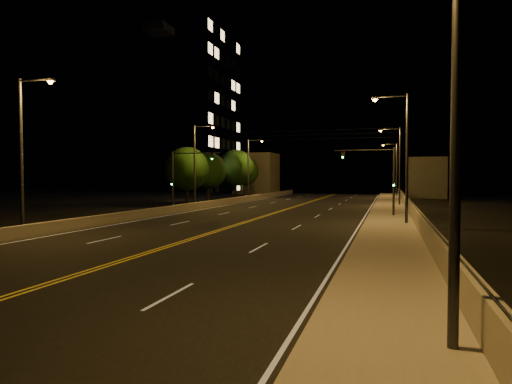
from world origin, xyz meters
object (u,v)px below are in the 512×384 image
(building_tower, at_px, (159,116))
(tree_0, at_px, (187,169))
(streetlight_5, at_px, (197,161))
(tree_3, at_px, (243,171))
(streetlight_0, at_px, (441,78))
(tree_2, at_px, (236,168))
(streetlight_1, at_px, (403,151))
(tree_1, at_px, (208,171))
(streetlight_2, at_px, (397,161))
(streetlight_3, at_px, (395,166))
(traffic_signal_left, at_px, (182,174))
(traffic_signal_right, at_px, (381,173))
(streetlight_6, at_px, (250,165))
(streetlight_4, at_px, (25,146))

(building_tower, bearing_deg, tree_0, -51.88)
(streetlight_5, relative_size, tree_3, 1.30)
(streetlight_0, bearing_deg, tree_2, 113.59)
(streetlight_1, xyz_separation_m, tree_1, (-25.41, 24.15, -0.94))
(streetlight_2, bearing_deg, tree_2, 153.37)
(streetlight_3, bearing_deg, streetlight_1, -90.00)
(streetlight_1, distance_m, traffic_signal_left, 21.31)
(streetlight_1, bearing_deg, traffic_signal_right, 103.81)
(tree_2, bearing_deg, streetlight_1, -53.69)
(traffic_signal_left, xyz_separation_m, tree_2, (-4.32, 27.29, 1.19))
(streetlight_6, xyz_separation_m, traffic_signal_left, (1.13, -24.92, -1.54))
(streetlight_6, distance_m, tree_0, 16.65)
(streetlight_4, xyz_separation_m, traffic_signal_left, (1.13, 17.76, -1.54))
(streetlight_3, bearing_deg, building_tower, -161.90)
(streetlight_0, distance_m, streetlight_1, 22.90)
(streetlight_2, distance_m, streetlight_5, 23.30)
(streetlight_2, bearing_deg, traffic_signal_left, -143.68)
(streetlight_0, xyz_separation_m, tree_3, (-25.32, 62.07, -0.85))
(tree_1, bearing_deg, streetlight_1, -43.54)
(streetlight_6, relative_size, tree_0, 1.31)
(streetlight_0, height_order, streetlight_2, same)
(streetlight_0, bearing_deg, traffic_signal_left, 124.89)
(streetlight_2, distance_m, tree_1, 25.61)
(streetlight_0, xyz_separation_m, tree_1, (-25.41, 47.05, -0.94))
(streetlight_2, height_order, tree_3, streetlight_2)
(streetlight_5, bearing_deg, streetlight_1, -29.39)
(streetlight_2, distance_m, tree_0, 24.86)
(streetlight_3, relative_size, tree_0, 1.31)
(streetlight_0, height_order, streetlight_5, same)
(building_tower, bearing_deg, tree_1, -33.97)
(streetlight_2, relative_size, streetlight_6, 1.00)
(streetlight_0, bearing_deg, streetlight_1, 90.00)
(tree_0, bearing_deg, traffic_signal_right, -20.71)
(streetlight_2, distance_m, traffic_signal_left, 25.26)
(streetlight_6, distance_m, tree_2, 3.99)
(tree_0, xyz_separation_m, tree_2, (-0.65, 18.80, 0.52))
(streetlight_6, bearing_deg, traffic_signal_right, -51.37)
(streetlight_0, relative_size, traffic_signal_left, 1.54)
(streetlight_6, bearing_deg, traffic_signal_left, -87.40)
(streetlight_0, xyz_separation_m, building_tower, (-38.08, 55.58, 8.50))
(streetlight_1, distance_m, traffic_signal_right, 6.61)
(streetlight_3, distance_m, streetlight_5, 39.40)
(building_tower, xyz_separation_m, tree_0, (14.09, -17.95, -9.38))
(traffic_signal_left, bearing_deg, tree_2, 99.00)
(streetlight_0, height_order, streetlight_3, same)
(traffic_signal_right, distance_m, tree_0, 24.02)
(streetlight_0, bearing_deg, streetlight_3, 90.00)
(streetlight_5, xyz_separation_m, building_tower, (-16.63, 20.60, 8.50))
(tree_0, bearing_deg, tree_3, 93.11)
(streetlight_2, xyz_separation_m, streetlight_5, (-21.45, -9.09, 0.00))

